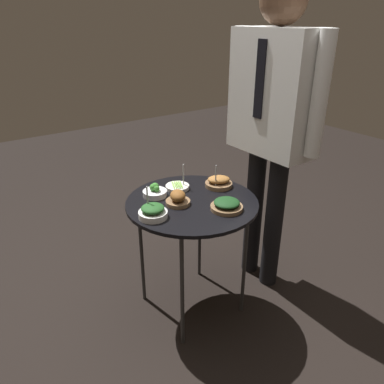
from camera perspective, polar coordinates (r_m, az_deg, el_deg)
The scene contains 9 objects.
ground_plane at distance 2.29m, azimuth 0.00°, elevation -16.67°, with size 8.00×8.00×0.00m, color black.
serving_cart at distance 1.93m, azimuth 0.00°, elevation -2.61°, with size 0.68×0.68×0.68m.
bowl_asparagus_far_rim at distance 2.04m, azimuth -2.22°, elevation 0.83°, with size 0.13×0.13×0.14m.
bowl_roast_back_left at distance 1.86m, azimuth -2.16°, elevation -1.00°, with size 0.13×0.12×0.07m.
bowl_spinach_back_right at distance 1.82m, azimuth 5.31°, elevation -1.98°, with size 0.16×0.16×0.05m.
bowl_broccoli_front_right at distance 1.96m, azimuth -5.68°, elevation 0.03°, with size 0.13×0.13×0.07m.
bowl_spinach_mid_right at distance 1.75m, azimuth -5.99°, elevation -3.02°, with size 0.14×0.14×0.15m.
bowl_roast_mid_left at distance 2.06m, azimuth 4.09°, elevation 1.51°, with size 0.15×0.15×0.14m.
waiter_figure at distance 2.08m, azimuth 12.32°, elevation 12.33°, with size 0.63×0.24×1.71m.
Camera 1 is at (1.39, -0.99, 1.53)m, focal length 35.00 mm.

